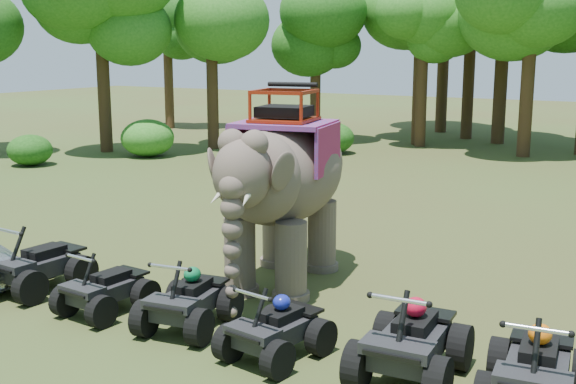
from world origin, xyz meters
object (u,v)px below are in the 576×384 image
atv_2 (188,292)px  atv_4 (411,331)px  elephant (283,185)px  atv_3 (276,321)px  atv_1 (105,281)px  atv_0 (38,257)px  atv_5 (537,360)px

atv_2 → atv_4: 3.78m
elephant → atv_3: size_ratio=2.91×
atv_3 → atv_4: atv_4 is taller
atv_1 → atv_4: bearing=7.3°
atv_0 → atv_4: 7.39m
atv_4 → atv_5: size_ratio=1.04×
atv_1 → atv_5: 7.14m
atv_0 → atv_2: 3.61m
atv_1 → atv_3: atv_3 is taller
atv_5 → atv_3: bearing=179.0°
elephant → atv_2: elephant is taller
atv_2 → atv_0: bearing=170.5°
atv_0 → atv_1: bearing=-2.7°
atv_0 → atv_1: 1.96m
atv_1 → atv_5: atv_5 is taller
elephant → atv_0: bearing=-153.3°
elephant → atv_3: 3.83m
atv_0 → atv_3: (5.43, -0.34, -0.08)m
atv_0 → atv_3: size_ratio=1.14×
elephant → atv_2: (-0.08, -2.89, -1.30)m
atv_1 → atv_2: bearing=9.8°
atv_0 → atv_5: bearing=4.2°
elephant → atv_5: 6.19m
atv_0 → atv_2: atv_0 is taller
atv_1 → elephant: bearing=64.5°
elephant → atv_0: size_ratio=2.56×
atv_2 → atv_4: (3.77, 0.11, 0.07)m
atv_3 → atv_4: bearing=19.6°
atv_4 → atv_0: bearing=176.7°
atv_0 → atv_4: bearing=4.4°
atv_1 → atv_3: 3.49m
atv_1 → atv_3: (3.49, -0.11, 0.01)m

